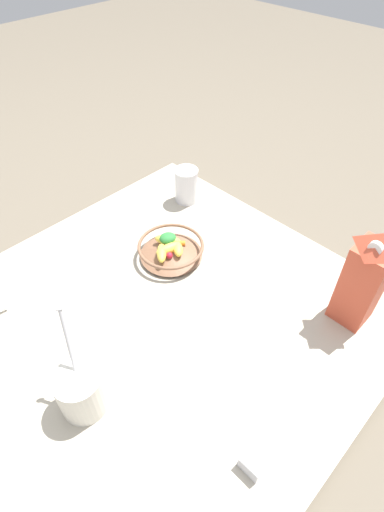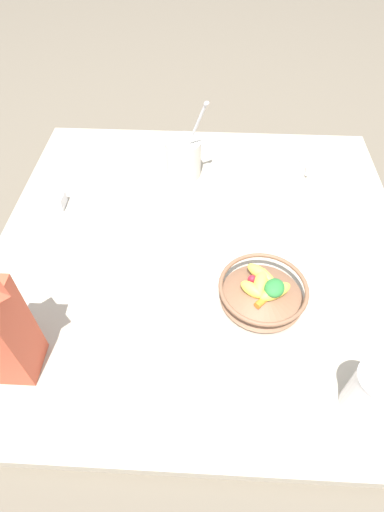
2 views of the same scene
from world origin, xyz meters
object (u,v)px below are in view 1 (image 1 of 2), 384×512
(fruit_bowl, at_px, (171,249))
(drinking_cup, at_px, (186,185))
(milk_carton, at_px, (365,278))
(spice_jar, at_px, (255,462))
(yogurt_tub, at_px, (81,390))

(fruit_bowl, relative_size, drinking_cup, 1.61)
(milk_carton, relative_size, spice_jar, 5.98)
(milk_carton, height_order, spice_jar, milk_carton)
(yogurt_tub, distance_m, drinking_cup, 0.80)
(fruit_bowl, relative_size, yogurt_tub, 0.78)
(spice_jar, bearing_deg, fruit_bowl, 152.41)
(milk_carton, xyz_separation_m, yogurt_tub, (-0.29, -0.65, -0.08))
(milk_carton, distance_m, drinking_cup, 0.69)
(yogurt_tub, height_order, drinking_cup, yogurt_tub)
(milk_carton, bearing_deg, drinking_cup, 175.63)
(fruit_bowl, distance_m, drinking_cup, 0.30)
(fruit_bowl, xyz_separation_m, milk_carton, (0.51, 0.19, 0.11))
(drinking_cup, bearing_deg, yogurt_tub, -61.19)
(milk_carton, distance_m, spice_jar, 0.50)
(milk_carton, relative_size, drinking_cup, 2.33)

